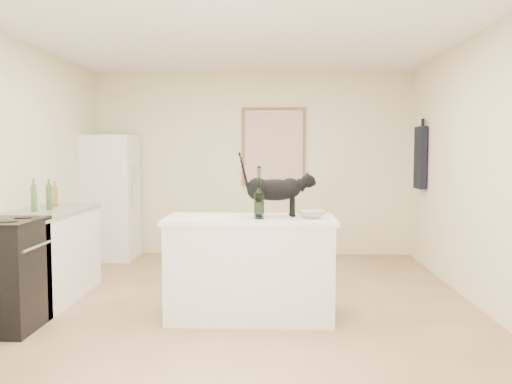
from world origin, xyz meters
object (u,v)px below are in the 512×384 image
object	(u,v)px
black_cat	(274,193)
wine_bottle	(259,196)
stove	(1,276)
glass_bowl	(312,214)
fridge	(110,197)

from	to	relation	value
black_cat	wine_bottle	xyz separation A→B (m)	(-0.13, -0.17, -0.01)
stove	glass_bowl	world-z (taller)	glass_bowl
stove	glass_bowl	size ratio (longest dim) A/B	3.41
black_cat	fridge	bearing A→B (deg)	123.38
stove	black_cat	world-z (taller)	black_cat
stove	fridge	bearing A→B (deg)	90.00
wine_bottle	glass_bowl	xyz separation A→B (m)	(0.46, 0.06, -0.17)
black_cat	glass_bowl	bearing A→B (deg)	-27.67
wine_bottle	glass_bowl	distance (m)	0.49
fridge	black_cat	size ratio (longest dim) A/B	2.79
wine_bottle	black_cat	bearing A→B (deg)	51.90
fridge	black_cat	bearing A→B (deg)	-47.70
stove	wine_bottle	bearing A→B (deg)	7.83
black_cat	glass_bowl	distance (m)	0.39
stove	black_cat	distance (m)	2.40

